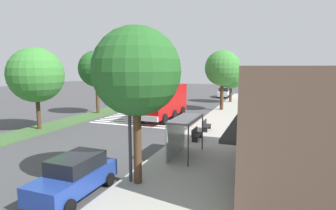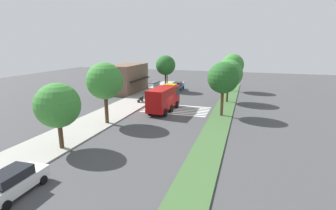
{
  "view_description": "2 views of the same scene",
  "coord_description": "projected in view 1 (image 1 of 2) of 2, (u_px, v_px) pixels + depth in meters",
  "views": [
    {
      "loc": [
        27.91,
        12.36,
        5.77
      ],
      "look_at": [
        -0.2,
        1.89,
        1.51
      ],
      "focal_mm": 29.27,
      "sensor_mm": 36.0,
      "label": 1
    },
    {
      "loc": [
        -35.08,
        -10.26,
        10.03
      ],
      "look_at": [
        -0.57,
        0.63,
        1.24
      ],
      "focal_mm": 27.15,
      "sensor_mm": 36.0,
      "label": 2
    }
  ],
  "objects": [
    {
      "name": "fire_truck",
      "position": [
        163.0,
        100.0,
        29.57
      ],
      "size": [
        8.4,
        3.05,
        3.75
      ],
      "rotation": [
        0.0,
        0.0,
        -0.04
      ],
      "color": "#A50C0C",
      "rests_on": "ground_plane"
    },
    {
      "name": "parked_car_mid",
      "position": [
        75.0,
        175.0,
        12.26
      ],
      "size": [
        4.31,
        2.06,
        1.79
      ],
      "rotation": [
        0.0,
        0.0,
        -0.01
      ],
      "color": "navy",
      "rests_on": "ground_plane"
    },
    {
      "name": "median_tree_far_west",
      "position": [
        97.0,
        69.0,
        32.53
      ],
      "size": [
        4.32,
        4.32,
        7.5
      ],
      "color": "#513823",
      "rests_on": "median_strip"
    },
    {
      "name": "sidewalk_tree_west",
      "position": [
        223.0,
        68.0,
        35.11
      ],
      "size": [
        4.56,
        4.56,
        7.67
      ],
      "color": "#47301E",
      "rests_on": "sidewalk"
    },
    {
      "name": "street_lamp",
      "position": [
        129.0,
        107.0,
        12.98
      ],
      "size": [
        0.36,
        0.36,
        6.32
      ],
      "color": "#2D2D30",
      "rests_on": "sidewalk"
    },
    {
      "name": "sidewalk",
      "position": [
        227.0,
        122.0,
        28.04
      ],
      "size": [
        60.0,
        5.81,
        0.14
      ],
      "primitive_type": "cube",
      "color": "#9E9B93",
      "rests_on": "ground_plane"
    },
    {
      "name": "ground_plane",
      "position": [
        152.0,
        118.0,
        30.98
      ],
      "size": [
        120.0,
        120.0,
        0.0
      ],
      "primitive_type": "plane",
      "color": "#424244"
    },
    {
      "name": "sidewalk_tree_far_west",
      "position": [
        231.0,
        75.0,
        43.1
      ],
      "size": [
        4.25,
        4.25,
        6.38
      ],
      "color": "#47301E",
      "rests_on": "sidewalk"
    },
    {
      "name": "median_strip",
      "position": [
        99.0,
        113.0,
        33.41
      ],
      "size": [
        60.0,
        3.0,
        0.14
      ],
      "primitive_type": "cube",
      "color": "#3D6033",
      "rests_on": "ground_plane"
    },
    {
      "name": "parked_car_west",
      "position": [
        224.0,
        92.0,
        51.16
      ],
      "size": [
        4.81,
        2.2,
        1.83
      ],
      "rotation": [
        0.0,
        0.0,
        0.04
      ],
      "color": "silver",
      "rests_on": "ground_plane"
    },
    {
      "name": "bus_stop_shelter",
      "position": [
        181.0,
        129.0,
        17.15
      ],
      "size": [
        3.5,
        1.4,
        2.46
      ],
      "color": "#4C4C51",
      "rests_on": "sidewalk"
    },
    {
      "name": "bench_west_of_shelter",
      "position": [
        206.0,
        125.0,
        24.17
      ],
      "size": [
        1.6,
        0.5,
        0.9
      ],
      "color": "black",
      "rests_on": "sidewalk"
    },
    {
      "name": "median_tree_west",
      "position": [
        36.0,
        75.0,
        24.15
      ],
      "size": [
        4.85,
        4.85,
        7.3
      ],
      "color": "#47301E",
      "rests_on": "median_strip"
    },
    {
      "name": "bench_near_shelter",
      "position": [
        196.0,
        134.0,
        21.06
      ],
      "size": [
        1.6,
        0.5,
        0.9
      ],
      "color": "black",
      "rests_on": "sidewalk"
    },
    {
      "name": "storefront_building",
      "position": [
        304.0,
        125.0,
        13.57
      ],
      "size": [
        10.68,
        6.14,
        5.79
      ],
      "color": "brown",
      "rests_on": "ground_plane"
    },
    {
      "name": "crosswalk",
      "position": [
        145.0,
        121.0,
        29.26
      ],
      "size": [
        5.85,
        10.01,
        0.01
      ],
      "color": "silver",
      "rests_on": "ground_plane"
    },
    {
      "name": "sidewalk_tree_center",
      "position": [
        136.0,
        72.0,
        12.6
      ],
      "size": [
        4.16,
        4.16,
        7.48
      ],
      "color": "#47301E",
      "rests_on": "sidewalk"
    }
  ]
}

